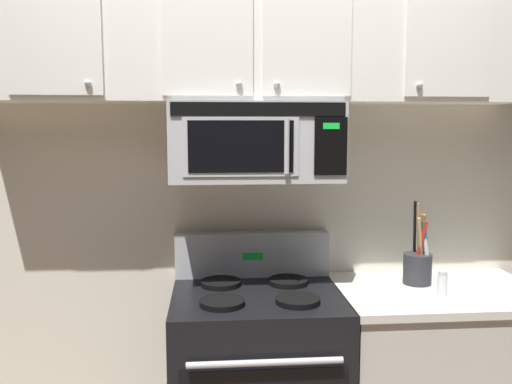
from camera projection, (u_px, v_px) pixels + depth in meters
back_wall at (251, 185)px, 2.72m from camera, size 5.20×0.10×2.70m
over_range_microwave at (255, 141)px, 2.44m from camera, size 0.76×0.43×0.35m
upper_cabinets at (254, 41)px, 2.42m from camera, size 2.50×0.36×0.55m
counter_segment at (434, 380)px, 2.54m from camera, size 0.93×0.65×0.90m
utensil_crock_charcoal at (418, 264)px, 2.55m from camera, size 0.13×0.13×0.39m
salt_shaker at (442, 284)px, 2.38m from camera, size 0.04×0.04×0.11m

